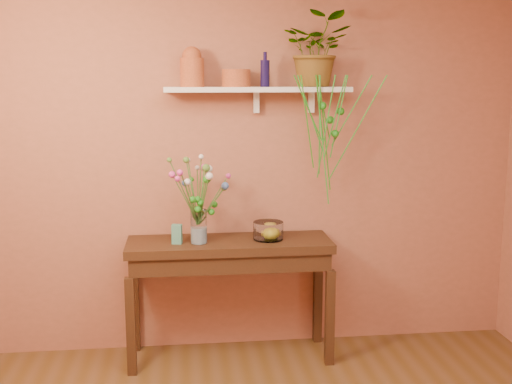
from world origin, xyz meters
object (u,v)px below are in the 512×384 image
blue_bottle (265,73)px  glass_vase (199,229)px  spider_plant (317,50)px  glass_bowl (268,231)px  sideboard (229,258)px  bouquet (201,184)px  terracotta_jug (192,68)px

blue_bottle → glass_vase: 1.17m
spider_plant → glass_bowl: bearing=-159.9°
glass_vase → glass_bowl: size_ratio=1.11×
sideboard → spider_plant: 1.59m
sideboard → glass_vase: (-0.21, -0.05, 0.23)m
blue_bottle → sideboard: bearing=-160.5°
blue_bottle → bouquet: size_ratio=0.47×
glass_bowl → blue_bottle: bearing=97.7°
sideboard → glass_vase: size_ratio=6.11×
spider_plant → glass_bowl: 1.32m
glass_vase → glass_bowl: 0.49m
terracotta_jug → glass_bowl: size_ratio=1.29×
glass_vase → bouquet: (0.02, -0.02, 0.32)m
sideboard → bouquet: bouquet is taller
spider_plant → glass_bowl: (-0.36, -0.13, -1.26)m
sideboard → glass_vase: bearing=-168.0°
glass_vase → glass_bowl: (0.49, 0.04, -0.04)m
bouquet → spider_plant: bearing=12.9°
sideboard → spider_plant: size_ratio=2.81×
blue_bottle → glass_bowl: blue_bottle is taller
glass_vase → glass_bowl: glass_vase is taller
spider_plant → glass_vase: 1.50m
blue_bottle → glass_vase: blue_bottle is taller
sideboard → terracotta_jug: size_ratio=5.26×
terracotta_jug → spider_plant: 0.89m
bouquet → terracotta_jug: bearing=104.8°
sideboard → glass_vase: glass_vase is taller
spider_plant → glass_bowl: spider_plant is taller
sideboard → spider_plant: bearing=11.4°
terracotta_jug → blue_bottle: bearing=-1.0°
sideboard → blue_bottle: size_ratio=6.04×
blue_bottle → bouquet: (-0.46, -0.16, -0.75)m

